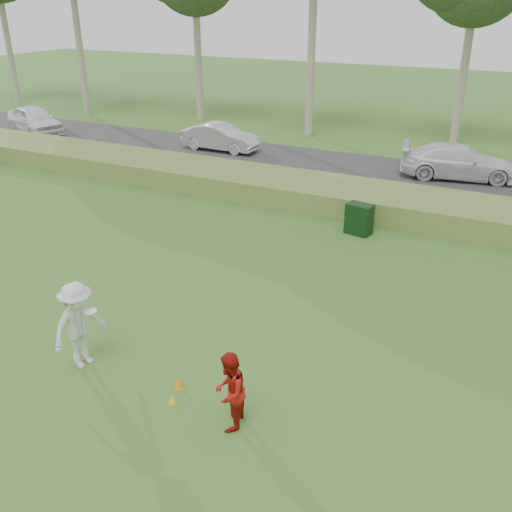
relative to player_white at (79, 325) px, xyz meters
The scene contains 11 objects.
ground 2.41m from the player_white, 11.06° to the left, with size 120.00×120.00×0.00m, color #306120.
reed_strip 12.61m from the player_white, 80.22° to the left, with size 80.00×3.00×0.90m, color #54702D.
park_road 17.58m from the player_white, 82.99° to the left, with size 80.00×6.00×0.06m, color #2D2D2D.
player_white is the anchor object (origin of this frame).
player_red 3.95m from the player_white, ahead, with size 0.79×0.62×1.63m, color #9D160D.
cone_orange 2.57m from the player_white, ahead, with size 0.21×0.21×0.24m, color orange.
cone_yellow 2.72m from the player_white, ahead, with size 0.17×0.17×0.19m, color yellow.
utility_cabinet 10.70m from the player_white, 72.29° to the left, with size 0.87×0.54×1.08m, color black.
car_left 24.74m from the player_white, 138.02° to the left, with size 1.86×4.62×1.57m, color white.
car_mid 19.17m from the player_white, 110.36° to the left, with size 1.44×4.12×1.36m, color silver.
car_right 19.11m from the player_white, 73.84° to the left, with size 2.06×5.06×1.47m, color silver.
Camera 1 is at (6.08, -8.26, 7.64)m, focal length 40.00 mm.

